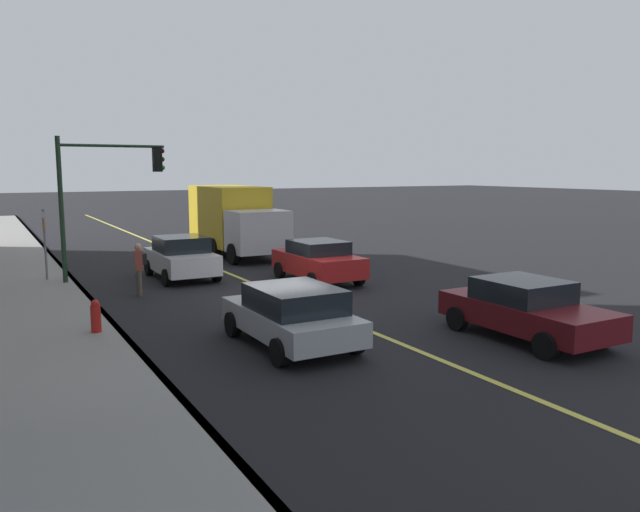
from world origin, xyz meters
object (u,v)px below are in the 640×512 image
street_sign_post (45,240)px  pedestrian_with_backpack (139,265)px  truck_yellow (235,219)px  car_silver (292,314)px  car_red (318,260)px  car_maroon (525,309)px  fire_hydrant (96,319)px  car_white (181,257)px  traffic_light_mast (104,184)px

street_sign_post → pedestrian_with_backpack: bearing=-147.2°
truck_yellow → street_sign_post: bearing=113.5°
car_silver → truck_yellow: size_ratio=0.58×
car_red → car_maroon: car_red is taller
car_maroon → street_sign_post: (13.30, 9.27, 0.83)m
pedestrian_with_backpack → truck_yellow: bearing=-39.5°
car_red → truck_yellow: bearing=0.3°
truck_yellow → fire_hydrant: bearing=145.6°
street_sign_post → fire_hydrant: (-8.31, -0.31, -1.09)m
car_red → car_white: bearing=53.8°
car_maroon → street_sign_post: bearing=34.9°
truck_yellow → street_sign_post: (-3.71, 8.54, -0.13)m
pedestrian_with_backpack → fire_hydrant: bearing=155.4°
car_silver → car_maroon: (-2.15, -5.15, -0.01)m
car_white → car_maroon: size_ratio=0.91×
car_white → traffic_light_mast: 3.73m
car_silver → truck_yellow: truck_yellow is taller
car_white → car_maroon: (-11.99, -4.80, -0.07)m
traffic_light_mast → pedestrian_with_backpack: bearing=-170.9°
car_red → fire_hydrant: (-3.99, 8.27, -0.30)m
car_white → car_silver: car_white is taller
traffic_light_mast → car_maroon: bearing=-149.4°
car_silver → pedestrian_with_backpack: bearing=13.1°
car_maroon → car_red: bearing=4.4°
traffic_light_mast → fire_hydrant: traffic_light_mast is taller
car_silver → street_sign_post: (11.15, 4.12, 0.82)m
car_white → truck_yellow: bearing=-39.0°
pedestrian_with_backpack → street_sign_post: bearing=32.8°
truck_yellow → pedestrian_with_backpack: truck_yellow is taller
truck_yellow → traffic_light_mast: 8.25m
pedestrian_with_backpack → street_sign_post: 4.47m
street_sign_post → fire_hydrant: bearing=-177.9°
truck_yellow → fire_hydrant: 14.62m
car_red → fire_hydrant: bearing=115.7°
car_white → pedestrian_with_backpack: bearing=139.4°
car_red → traffic_light_mast: size_ratio=0.77×
car_maroon → pedestrian_with_backpack: bearing=35.6°
car_maroon → truck_yellow: size_ratio=0.61×
car_silver → fire_hydrant: size_ratio=4.26×
car_red → car_silver: 8.15m
truck_yellow → car_silver: bearing=163.4°
car_white → car_red: car_white is taller
truck_yellow → traffic_light_mast: (-4.61, 6.59, 1.83)m
car_red → car_silver: car_red is taller
car_maroon → car_white: bearing=21.8°
truck_yellow → street_sign_post: size_ratio=2.62×
pedestrian_with_backpack → car_silver: bearing=-166.9°
car_red → fire_hydrant: 9.19m
street_sign_post → truck_yellow: bearing=-66.5°
traffic_light_mast → street_sign_post: size_ratio=1.95×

